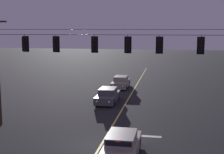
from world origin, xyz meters
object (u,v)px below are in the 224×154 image
at_px(traffic_light_leftmost, 25,44).
at_px(traffic_light_centre, 94,45).
at_px(traffic_light_left_inner, 55,44).
at_px(traffic_light_far_right, 201,46).
at_px(traffic_light_rightmost, 159,45).
at_px(car_oncoming_lead, 108,96).
at_px(car_waiting_near_lane, 122,146).
at_px(car_oncoming_trailing, 121,82).
at_px(traffic_light_right_inner, 128,45).

height_order(traffic_light_leftmost, traffic_light_centre, same).
height_order(traffic_light_left_inner, traffic_light_far_right, same).
distance_m(traffic_light_centre, traffic_light_rightmost, 4.34).
distance_m(traffic_light_rightmost, car_oncoming_lead, 11.13).
bearing_deg(traffic_light_left_inner, car_oncoming_lead, 76.55).
height_order(traffic_light_centre, traffic_light_far_right, same).
height_order(car_waiting_near_lane, car_oncoming_trailing, same).
bearing_deg(traffic_light_left_inner, car_waiting_near_lane, -38.67).
distance_m(traffic_light_left_inner, traffic_light_rightmost, 7.06).
bearing_deg(car_oncoming_lead, traffic_light_rightmost, -58.77).
bearing_deg(car_waiting_near_lane, traffic_light_left_inner, 141.33).
bearing_deg(traffic_light_left_inner, traffic_light_rightmost, 0.00).
xyz_separation_m(traffic_light_left_inner, traffic_light_centre, (2.73, 0.00, 0.00)).
xyz_separation_m(traffic_light_centre, car_waiting_near_lane, (2.54, -4.22, -5.33)).
height_order(traffic_light_right_inner, traffic_light_rightmost, same).
bearing_deg(traffic_light_centre, traffic_light_rightmost, 0.00).
distance_m(traffic_light_right_inner, car_waiting_near_lane, 6.80).
xyz_separation_m(car_oncoming_lead, car_oncoming_trailing, (0.08, 7.79, 0.00)).
bearing_deg(traffic_light_right_inner, car_oncoming_trailing, 100.25).
height_order(car_oncoming_lead, car_oncoming_trailing, same).
bearing_deg(traffic_light_left_inner, traffic_light_centre, 0.00).
relative_size(traffic_light_left_inner, traffic_light_right_inner, 1.00).
bearing_deg(traffic_light_far_right, car_oncoming_lead, 132.54).
bearing_deg(traffic_light_leftmost, traffic_light_right_inner, 0.00).
bearing_deg(traffic_light_rightmost, car_waiting_near_lane, -113.05).
relative_size(car_oncoming_lead, car_oncoming_trailing, 1.00).
xyz_separation_m(traffic_light_right_inner, traffic_light_rightmost, (2.07, 0.00, 0.00)).
bearing_deg(traffic_light_right_inner, car_oncoming_lead, 109.73).
distance_m(traffic_light_right_inner, car_oncoming_lead, 10.35).
relative_size(traffic_light_far_right, car_oncoming_lead, 0.28).
bearing_deg(car_waiting_near_lane, traffic_light_right_inner, 93.74).
distance_m(car_waiting_near_lane, car_oncoming_trailing, 20.61).
bearing_deg(car_waiting_near_lane, traffic_light_far_right, 43.83).
height_order(traffic_light_rightmost, traffic_light_far_right, same).
relative_size(traffic_light_far_right, car_waiting_near_lane, 0.28).
xyz_separation_m(traffic_light_centre, car_oncoming_lead, (-0.73, 8.35, -5.33)).
bearing_deg(traffic_light_right_inner, traffic_light_centre, 180.00).
xyz_separation_m(traffic_light_far_right, car_waiting_near_lane, (-4.39, -4.22, -5.33)).
distance_m(traffic_light_leftmost, car_waiting_near_lane, 10.15).
distance_m(traffic_light_right_inner, car_oncoming_trailing, 17.25).
height_order(traffic_light_far_right, car_oncoming_lead, traffic_light_far_right).
xyz_separation_m(traffic_light_leftmost, traffic_light_centre, (4.99, 0.00, 0.00)).
relative_size(traffic_light_left_inner, car_oncoming_trailing, 0.28).
xyz_separation_m(traffic_light_right_inner, traffic_light_far_right, (4.67, 0.00, 0.00)).
height_order(traffic_light_far_right, car_waiting_near_lane, traffic_light_far_right).
bearing_deg(traffic_light_far_right, car_oncoming_trailing, 115.18).
bearing_deg(car_oncoming_trailing, traffic_light_rightmost, -72.83).
distance_m(traffic_light_far_right, car_waiting_near_lane, 8.09).
relative_size(traffic_light_rightmost, car_waiting_near_lane, 0.28).
height_order(traffic_light_leftmost, car_oncoming_lead, traffic_light_leftmost).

